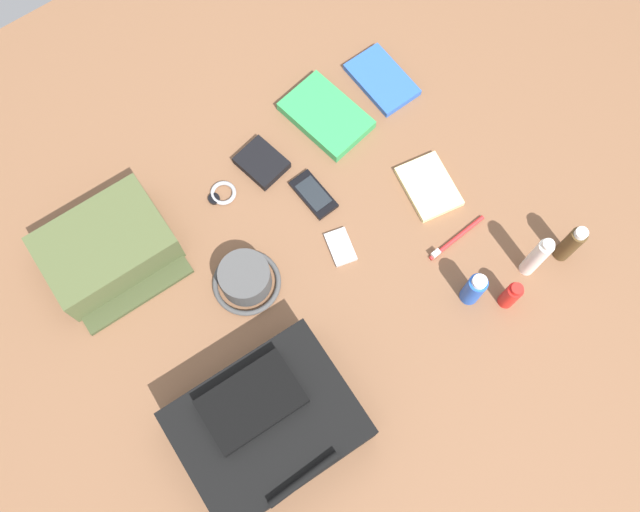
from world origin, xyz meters
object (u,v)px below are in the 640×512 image
(cell_phone, at_px, (313,195))
(wristwatch, at_px, (222,194))
(cologne_bottle, at_px, (571,244))
(toiletry_pouch, at_px, (107,249))
(toothpaste_tube, at_px, (537,257))
(sunscreen_spray, at_px, (511,295))
(deodorant_spray, at_px, (474,289))
(wallet, at_px, (262,163))
(bucket_hat, at_px, (246,279))
(toothbrush, at_px, (454,240))
(notepad, at_px, (429,187))
(paperback_novel, at_px, (382,80))
(travel_guidebook, at_px, (326,116))
(backpack, at_px, (267,424))
(media_player, at_px, (341,247))

(cell_phone, height_order, wristwatch, cell_phone)
(cologne_bottle, distance_m, cell_phone, 0.59)
(toiletry_pouch, height_order, toothpaste_tube, toothpaste_tube)
(sunscreen_spray, xyz_separation_m, deodorant_spray, (0.06, -0.06, 0.01))
(sunscreen_spray, bearing_deg, wallet, -67.04)
(bucket_hat, bearing_deg, toothbrush, 156.50)
(notepad, bearing_deg, wallet, -33.70)
(wallet, distance_m, notepad, 0.41)
(cologne_bottle, distance_m, paperback_novel, 0.61)
(toiletry_pouch, distance_m, wallet, 0.41)
(sunscreen_spray, bearing_deg, notepad, -96.10)
(toothbrush, bearing_deg, travel_guidebook, -83.31)
(paperback_novel, bearing_deg, sunscreen_spray, 78.91)
(wristwatch, height_order, wallet, wallet)
(bucket_hat, distance_m, wallet, 0.30)
(sunscreen_spray, bearing_deg, toothbrush, -88.95)
(bucket_hat, xyz_separation_m, cologne_bottle, (-0.63, 0.36, 0.03))
(paperback_novel, relative_size, travel_guidebook, 0.79)
(cologne_bottle, distance_m, toothbrush, 0.26)
(backpack, distance_m, media_player, 0.44)
(toiletry_pouch, height_order, cologne_bottle, cologne_bottle)
(toiletry_pouch, height_order, wristwatch, toiletry_pouch)
(paperback_novel, distance_m, toothbrush, 0.46)
(wallet, bearing_deg, media_player, 84.94)
(paperback_novel, distance_m, wallet, 0.38)
(cologne_bottle, relative_size, notepad, 0.93)
(bucket_hat, height_order, cell_phone, bucket_hat)
(sunscreen_spray, height_order, cell_phone, sunscreen_spray)
(bucket_hat, distance_m, cell_phone, 0.27)
(toothpaste_tube, height_order, paperback_novel, toothpaste_tube)
(backpack, height_order, travel_guidebook, backpack)
(sunscreen_spray, distance_m, notepad, 0.32)
(wristwatch, bearing_deg, deodorant_spray, 120.63)
(cell_phone, bearing_deg, travel_guidebook, -133.92)
(travel_guidebook, bearing_deg, paperback_novel, -178.81)
(paperback_novel, bearing_deg, media_player, 40.83)
(bucket_hat, xyz_separation_m, travel_guidebook, (-0.40, -0.24, -0.02))
(wristwatch, bearing_deg, travel_guidebook, -175.79)
(sunscreen_spray, xyz_separation_m, travel_guidebook, (0.05, -0.62, -0.04))
(toothpaste_tube, relative_size, wallet, 1.53)
(toiletry_pouch, xyz_separation_m, cologne_bottle, (-0.84, 0.60, 0.02))
(cologne_bottle, bearing_deg, media_player, -37.20)
(toothpaste_tube, relative_size, notepad, 1.12)
(bucket_hat, bearing_deg, wallet, -130.67)
(backpack, distance_m, wallet, 0.62)
(toiletry_pouch, bearing_deg, backpack, 98.17)
(sunscreen_spray, relative_size, toothbrush, 0.63)
(cologne_bottle, distance_m, deodorant_spray, 0.24)
(paperback_novel, xyz_separation_m, toothbrush, (0.12, 0.44, -0.00))
(travel_guidebook, distance_m, toothbrush, 0.44)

